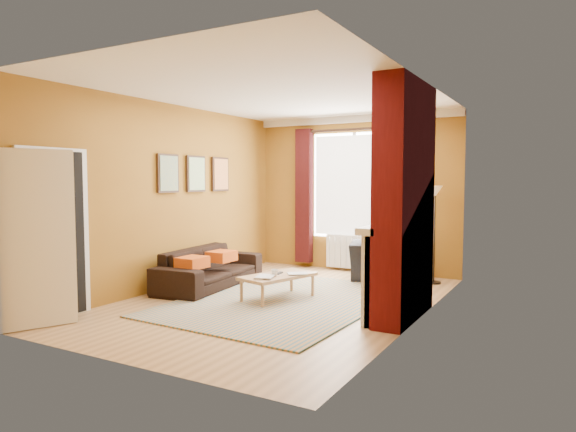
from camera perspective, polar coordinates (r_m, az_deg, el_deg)
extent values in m
plane|color=olive|center=(7.09, -1.00, -9.44)|extent=(5.50, 5.50, 0.00)
cube|color=#8A5C1A|center=(9.37, 7.47, 2.46)|extent=(3.80, 0.02, 2.80)
cube|color=#8A5C1A|center=(4.73, -18.01, 0.81)|extent=(3.80, 0.02, 2.80)
cube|color=#8A5C1A|center=(6.16, 14.45, 1.58)|extent=(0.02, 5.50, 2.80)
cube|color=#8A5C1A|center=(8.02, -12.84, 2.13)|extent=(0.02, 5.50, 2.80)
cube|color=white|center=(6.99, -1.03, 13.50)|extent=(3.80, 5.50, 0.01)
cube|color=#4C0A0B|center=(6.21, 12.89, 1.62)|extent=(0.35, 1.40, 2.80)
cube|color=silver|center=(6.36, 11.07, -6.01)|extent=(0.12, 1.30, 1.10)
cube|color=silver|center=(6.31, 10.70, -1.23)|extent=(0.22, 1.40, 0.08)
cube|color=silver|center=(5.83, 9.09, -7.19)|extent=(0.16, 0.14, 1.04)
cube|color=silver|center=(6.92, 12.41, -5.47)|extent=(0.16, 0.14, 1.04)
cube|color=black|center=(6.37, 11.32, -6.91)|extent=(0.06, 0.80, 0.90)
cube|color=black|center=(6.47, 11.09, -10.56)|extent=(0.20, 1.00, 0.06)
cube|color=silver|center=(5.96, 9.74, -0.36)|extent=(0.03, 0.12, 0.16)
cube|color=black|center=(6.20, 10.51, -0.30)|extent=(0.03, 0.10, 0.14)
cylinder|color=black|center=(6.44, 11.22, -0.24)|extent=(0.10, 0.10, 0.12)
cube|color=black|center=(6.27, 11.27, 5.78)|extent=(0.03, 0.60, 0.75)
cube|color=olive|center=(6.27, 11.10, 5.78)|extent=(0.01, 0.52, 0.66)
cube|color=silver|center=(9.40, 7.46, 10.64)|extent=(3.80, 0.08, 0.12)
cube|color=white|center=(9.34, 7.41, 3.37)|extent=(1.60, 0.04, 1.90)
cube|color=white|center=(9.31, 7.32, 3.37)|extent=(1.50, 0.02, 1.80)
cube|color=silver|center=(9.33, 7.37, 3.37)|extent=(0.06, 0.04, 1.90)
cube|color=#350C0C|center=(9.67, 1.80, 2.24)|extent=(0.30, 0.16, 2.50)
cube|color=#350C0C|center=(8.94, 13.03, 1.99)|extent=(0.30, 0.16, 2.50)
cylinder|color=black|center=(9.30, 7.26, 9.54)|extent=(2.30, 0.05, 0.05)
cube|color=silver|center=(9.37, 7.19, -3.99)|extent=(1.00, 0.10, 0.60)
cube|color=silver|center=(9.49, 4.53, -3.87)|extent=(0.04, 0.03, 0.56)
cube|color=silver|center=(9.45, 5.13, -3.91)|extent=(0.04, 0.03, 0.56)
cube|color=silver|center=(9.40, 5.75, -3.95)|extent=(0.04, 0.03, 0.56)
cube|color=silver|center=(9.36, 6.37, -3.99)|extent=(0.04, 0.03, 0.56)
cube|color=silver|center=(9.32, 6.99, -4.03)|extent=(0.04, 0.03, 0.56)
cube|color=silver|center=(9.28, 7.62, -4.07)|extent=(0.04, 0.03, 0.56)
cube|color=silver|center=(9.24, 8.26, -4.11)|extent=(0.04, 0.03, 0.56)
cube|color=silver|center=(9.20, 8.90, -4.15)|extent=(0.04, 0.03, 0.56)
cube|color=silver|center=(9.16, 9.55, -4.19)|extent=(0.04, 0.03, 0.56)
cube|color=black|center=(7.92, -13.20, 4.64)|extent=(0.04, 0.44, 0.58)
cube|color=gold|center=(7.91, -13.07, 4.64)|extent=(0.01, 0.38, 0.52)
cube|color=black|center=(8.42, -10.21, 4.64)|extent=(0.04, 0.44, 0.58)
cube|color=green|center=(8.40, -10.08, 4.64)|extent=(0.01, 0.38, 0.52)
cube|color=black|center=(8.93, -7.56, 4.63)|extent=(0.04, 0.44, 0.58)
cube|color=#C94232|center=(8.91, -7.43, 4.63)|extent=(0.01, 0.38, 0.52)
cube|color=silver|center=(6.65, -24.53, -1.95)|extent=(0.05, 0.94, 2.06)
cube|color=black|center=(6.63, -24.42, -1.96)|extent=(0.02, 0.80, 1.98)
cube|color=silver|center=(6.28, -26.12, -2.32)|extent=(0.37, 0.74, 1.98)
imported|color=#487D37|center=(6.72, 12.02, 0.57)|extent=(0.14, 0.10, 0.27)
cube|color=#BA470F|center=(7.48, -10.59, -5.09)|extent=(0.34, 0.40, 0.16)
cube|color=#BA470F|center=(8.02, -7.39, -4.44)|extent=(0.34, 0.40, 0.16)
cube|color=#2F6582|center=(7.07, -0.50, -9.39)|extent=(2.62, 3.54, 0.02)
imported|color=black|center=(8.06, -8.66, -5.67)|extent=(1.01, 2.12, 0.60)
imported|color=black|center=(8.58, 10.23, -5.00)|extent=(1.17, 1.09, 0.63)
cube|color=tan|center=(7.09, -1.12, -6.70)|extent=(0.80, 1.16, 0.04)
cylinder|color=tan|center=(6.97, -5.20, -8.38)|extent=(0.05, 0.05, 0.31)
cylinder|color=tan|center=(6.66, -2.85, -8.96)|extent=(0.05, 0.05, 0.31)
cylinder|color=tan|center=(7.60, 0.38, -7.33)|extent=(0.05, 0.05, 0.31)
cylinder|color=tan|center=(7.31, 2.76, -7.78)|extent=(0.05, 0.05, 0.31)
cylinder|color=olive|center=(8.82, 11.34, -5.27)|extent=(0.42, 0.42, 0.48)
cylinder|color=black|center=(8.59, 15.86, -7.12)|extent=(0.25, 0.25, 0.03)
cylinder|color=black|center=(8.48, 15.96, -2.26)|extent=(0.02, 0.02, 1.43)
cone|color=beige|center=(8.43, 16.05, 2.66)|extent=(0.25, 0.25, 0.17)
imported|color=#999999|center=(6.88, -3.49, -6.73)|extent=(0.31, 0.36, 0.03)
imported|color=#999999|center=(7.19, 0.91, -6.29)|extent=(0.33, 0.32, 0.02)
imported|color=#999999|center=(6.97, -1.48, -6.33)|extent=(0.12, 0.12, 0.09)
cube|color=#28282A|center=(7.14, -0.96, -6.35)|extent=(0.06, 0.15, 0.02)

